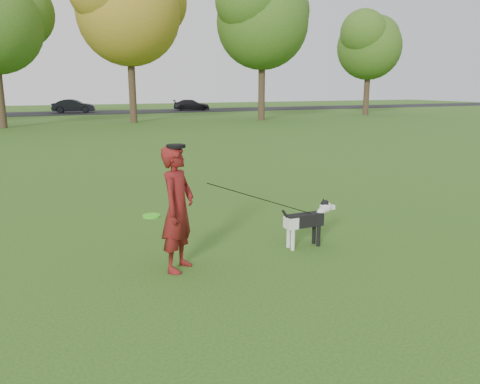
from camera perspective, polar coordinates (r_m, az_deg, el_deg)
name	(u,v)px	position (r m, az deg, el deg)	size (l,w,h in m)	color
ground	(222,260)	(6.91, -2.22, -8.25)	(120.00, 120.00, 0.00)	#285116
road	(60,113)	(46.13, -21.07, 8.95)	(120.00, 7.00, 0.02)	black
man	(178,209)	(6.36, -7.60, -2.06)	(0.63, 0.41, 1.72)	#5D0D16
dog	(308,219)	(7.41, 8.31, -3.23)	(0.98, 0.20, 0.74)	black
car_mid	(74,106)	(46.18, -19.63, 9.84)	(1.29, 3.70, 1.22)	black
car_right	(191,105)	(48.38, -5.94, 10.51)	(1.49, 3.66, 1.06)	black
man_held_items	(264,200)	(6.84, 2.94, -0.95)	(2.76, 0.33, 1.24)	#3AE31C
tree_row	(38,1)	(32.46, -23.42, 20.60)	(51.74, 8.86, 12.01)	#38281C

